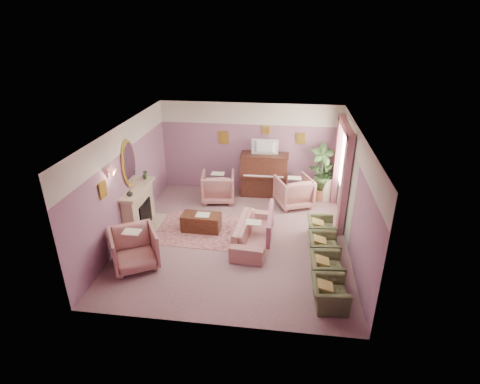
# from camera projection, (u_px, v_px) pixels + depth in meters

# --- Properties ---
(floor) EXTENTS (5.50, 6.00, 0.01)m
(floor) POSITION_uv_depth(u_px,v_px,m) (236.00, 238.00, 9.49)
(floor) COLOR gray
(floor) RESTS_ON ground
(ceiling) EXTENTS (5.50, 6.00, 0.01)m
(ceiling) POSITION_uv_depth(u_px,v_px,m) (236.00, 130.00, 8.32)
(ceiling) COLOR white
(ceiling) RESTS_ON wall_back
(wall_back) EXTENTS (5.50, 0.02, 2.80)m
(wall_back) POSITION_uv_depth(u_px,v_px,m) (249.00, 148.00, 11.60)
(wall_back) COLOR slate
(wall_back) RESTS_ON floor
(wall_front) EXTENTS (5.50, 0.02, 2.80)m
(wall_front) POSITION_uv_depth(u_px,v_px,m) (211.00, 261.00, 6.21)
(wall_front) COLOR slate
(wall_front) RESTS_ON floor
(wall_left) EXTENTS (0.02, 6.00, 2.80)m
(wall_left) POSITION_uv_depth(u_px,v_px,m) (126.00, 181.00, 9.23)
(wall_left) COLOR slate
(wall_left) RESTS_ON floor
(wall_right) EXTENTS (0.02, 6.00, 2.80)m
(wall_right) POSITION_uv_depth(u_px,v_px,m) (354.00, 194.00, 8.58)
(wall_right) COLOR slate
(wall_right) RESTS_ON floor
(picture_rail_band) EXTENTS (5.50, 0.01, 0.65)m
(picture_rail_band) POSITION_uv_depth(u_px,v_px,m) (250.00, 114.00, 11.14)
(picture_rail_band) COLOR beige
(picture_rail_band) RESTS_ON wall_back
(stripe_panel) EXTENTS (0.01, 3.00, 2.15)m
(stripe_panel) POSITION_uv_depth(u_px,v_px,m) (345.00, 184.00, 9.89)
(stripe_panel) COLOR #B1BBA6
(stripe_panel) RESTS_ON wall_right
(fireplace_surround) EXTENTS (0.30, 1.40, 1.10)m
(fireplace_surround) POSITION_uv_depth(u_px,v_px,m) (139.00, 209.00, 9.75)
(fireplace_surround) COLOR tan
(fireplace_surround) RESTS_ON floor
(fireplace_inset) EXTENTS (0.18, 0.72, 0.68)m
(fireplace_inset) POSITION_uv_depth(u_px,v_px,m) (143.00, 214.00, 9.80)
(fireplace_inset) COLOR black
(fireplace_inset) RESTS_ON floor
(fire_ember) EXTENTS (0.06, 0.54, 0.10)m
(fire_ember) POSITION_uv_depth(u_px,v_px,m) (145.00, 220.00, 9.87)
(fire_ember) COLOR orange
(fire_ember) RESTS_ON floor
(mantel_shelf) EXTENTS (0.40, 1.55, 0.07)m
(mantel_shelf) POSITION_uv_depth(u_px,v_px,m) (137.00, 189.00, 9.50)
(mantel_shelf) COLOR tan
(mantel_shelf) RESTS_ON fireplace_surround
(hearth) EXTENTS (0.55, 1.50, 0.02)m
(hearth) POSITION_uv_depth(u_px,v_px,m) (148.00, 227.00, 9.95)
(hearth) COLOR tan
(hearth) RESTS_ON floor
(mirror_frame) EXTENTS (0.04, 0.72, 1.20)m
(mirror_frame) POSITION_uv_depth(u_px,v_px,m) (129.00, 163.00, 9.23)
(mirror_frame) COLOR yellow
(mirror_frame) RESTS_ON wall_left
(mirror_glass) EXTENTS (0.01, 0.60, 1.06)m
(mirror_glass) POSITION_uv_depth(u_px,v_px,m) (130.00, 164.00, 9.23)
(mirror_glass) COLOR silver
(mirror_glass) RESTS_ON wall_left
(sconce_shade) EXTENTS (0.20, 0.20, 0.16)m
(sconce_shade) POSITION_uv_depth(u_px,v_px,m) (112.00, 173.00, 8.20)
(sconce_shade) COLOR #E47C60
(sconce_shade) RESTS_ON wall_left
(piano) EXTENTS (1.40, 0.60, 1.30)m
(piano) POSITION_uv_depth(u_px,v_px,m) (264.00, 175.00, 11.57)
(piano) COLOR #3F1F16
(piano) RESTS_ON floor
(piano_keyshelf) EXTENTS (1.30, 0.12, 0.06)m
(piano_keyshelf) POSITION_uv_depth(u_px,v_px,m) (263.00, 177.00, 11.23)
(piano_keyshelf) COLOR #3F1F16
(piano_keyshelf) RESTS_ON piano
(piano_keys) EXTENTS (1.20, 0.08, 0.02)m
(piano_keys) POSITION_uv_depth(u_px,v_px,m) (263.00, 176.00, 11.21)
(piano_keys) COLOR silver
(piano_keys) RESTS_ON piano
(piano_top) EXTENTS (1.45, 0.65, 0.04)m
(piano_top) POSITION_uv_depth(u_px,v_px,m) (265.00, 155.00, 11.29)
(piano_top) COLOR #3F1F16
(piano_top) RESTS_ON piano
(television) EXTENTS (0.80, 0.12, 0.48)m
(television) POSITION_uv_depth(u_px,v_px,m) (265.00, 146.00, 11.13)
(television) COLOR black
(television) RESTS_ON piano
(print_back_left) EXTENTS (0.30, 0.03, 0.38)m
(print_back_left) POSITION_uv_depth(u_px,v_px,m) (224.00, 138.00, 11.53)
(print_back_left) COLOR yellow
(print_back_left) RESTS_ON wall_back
(print_back_right) EXTENTS (0.26, 0.03, 0.34)m
(print_back_right) POSITION_uv_depth(u_px,v_px,m) (301.00, 139.00, 11.23)
(print_back_right) COLOR yellow
(print_back_right) RESTS_ON wall_back
(print_back_mid) EXTENTS (0.22, 0.03, 0.26)m
(print_back_mid) POSITION_uv_depth(u_px,v_px,m) (266.00, 130.00, 11.26)
(print_back_mid) COLOR yellow
(print_back_mid) RESTS_ON wall_back
(print_left_wall) EXTENTS (0.03, 0.28, 0.36)m
(print_left_wall) POSITION_uv_depth(u_px,v_px,m) (103.00, 190.00, 8.01)
(print_left_wall) COLOR yellow
(print_left_wall) RESTS_ON wall_left
(window_blind) EXTENTS (0.03, 1.40, 1.80)m
(window_blind) POSITION_uv_depth(u_px,v_px,m) (345.00, 159.00, 9.86)
(window_blind) COLOR beige
(window_blind) RESTS_ON wall_right
(curtain_left) EXTENTS (0.16, 0.34, 2.60)m
(curtain_left) POSITION_uv_depth(u_px,v_px,m) (345.00, 186.00, 9.21)
(curtain_left) COLOR #9D5668
(curtain_left) RESTS_ON floor
(curtain_right) EXTENTS (0.16, 0.34, 2.60)m
(curtain_right) POSITION_uv_depth(u_px,v_px,m) (337.00, 161.00, 10.86)
(curtain_right) COLOR #9D5668
(curtain_right) RESTS_ON floor
(pelmet) EXTENTS (0.16, 2.20, 0.16)m
(pelmet) POSITION_uv_depth(u_px,v_px,m) (346.00, 126.00, 9.50)
(pelmet) COLOR #9D5668
(pelmet) RESTS_ON wall_right
(mantel_plant) EXTENTS (0.16, 0.16, 0.28)m
(mantel_plant) POSITION_uv_depth(u_px,v_px,m) (145.00, 175.00, 9.92)
(mantel_plant) COLOR #2B4822
(mantel_plant) RESTS_ON mantel_shelf
(mantel_vase) EXTENTS (0.16, 0.16, 0.16)m
(mantel_vase) POSITION_uv_depth(u_px,v_px,m) (130.00, 193.00, 9.01)
(mantel_vase) COLOR beige
(mantel_vase) RESTS_ON mantel_shelf
(area_rug) EXTENTS (2.57, 1.90, 0.01)m
(area_rug) POSITION_uv_depth(u_px,v_px,m) (207.00, 230.00, 9.83)
(area_rug) COLOR #A66565
(area_rug) RESTS_ON floor
(coffee_table) EXTENTS (1.02, 0.53, 0.45)m
(coffee_table) POSITION_uv_depth(u_px,v_px,m) (201.00, 222.00, 9.75)
(coffee_table) COLOR #482616
(coffee_table) RESTS_ON floor
(table_paper) EXTENTS (0.35, 0.28, 0.01)m
(table_paper) POSITION_uv_depth(u_px,v_px,m) (203.00, 215.00, 9.64)
(table_paper) COLOR silver
(table_paper) RESTS_ON coffee_table
(sofa) EXTENTS (0.66, 1.99, 0.80)m
(sofa) POSITION_uv_depth(u_px,v_px,m) (253.00, 228.00, 9.12)
(sofa) COLOR tan
(sofa) RESTS_ON floor
(sofa_throw) EXTENTS (0.10, 1.51, 0.55)m
(sofa_throw) POSITION_uv_depth(u_px,v_px,m) (270.00, 222.00, 8.99)
(sofa_throw) COLOR #9D5668
(sofa_throw) RESTS_ON sofa
(floral_armchair_left) EXTENTS (0.95, 0.95, 0.99)m
(floral_armchair_left) POSITION_uv_depth(u_px,v_px,m) (218.00, 185.00, 11.25)
(floral_armchair_left) COLOR tan
(floral_armchair_left) RESTS_ON floor
(floral_armchair_right) EXTENTS (0.95, 0.95, 0.99)m
(floral_armchair_right) POSITION_uv_depth(u_px,v_px,m) (294.00, 190.00, 10.95)
(floral_armchair_right) COLOR tan
(floral_armchair_right) RESTS_ON floor
(floral_armchair_front) EXTENTS (0.95, 0.95, 0.99)m
(floral_armchair_front) POSITION_uv_depth(u_px,v_px,m) (134.00, 247.00, 8.21)
(floral_armchair_front) COLOR tan
(floral_armchair_front) RESTS_ON floor
(olive_chair_a) EXTENTS (0.55, 0.78, 0.68)m
(olive_chair_a) POSITION_uv_depth(u_px,v_px,m) (330.00, 290.00, 7.13)
(olive_chair_a) COLOR #515A35
(olive_chair_a) RESTS_ON floor
(olive_chair_b) EXTENTS (0.55, 0.78, 0.68)m
(olive_chair_b) POSITION_uv_depth(u_px,v_px,m) (326.00, 265.00, 7.87)
(olive_chair_b) COLOR #515A35
(olive_chair_b) RESTS_ON floor
(olive_chair_c) EXTENTS (0.55, 0.78, 0.68)m
(olive_chair_c) POSITION_uv_depth(u_px,v_px,m) (323.00, 244.00, 8.61)
(olive_chair_c) COLOR #515A35
(olive_chair_c) RESTS_ON floor
(olive_chair_d) EXTENTS (0.55, 0.78, 0.68)m
(olive_chair_d) POSITION_uv_depth(u_px,v_px,m) (321.00, 226.00, 9.35)
(olive_chair_d) COLOR #515A35
(olive_chair_d) RESTS_ON floor
(side_table) EXTENTS (0.52, 0.52, 0.70)m
(side_table) POSITION_uv_depth(u_px,v_px,m) (325.00, 188.00, 11.44)
(side_table) COLOR beige
(side_table) RESTS_ON floor
(side_plant_big) EXTENTS (0.30, 0.30, 0.34)m
(side_plant_big) POSITION_uv_depth(u_px,v_px,m) (327.00, 172.00, 11.22)
(side_plant_big) COLOR #2B4822
(side_plant_big) RESTS_ON side_table
(side_plant_small) EXTENTS (0.16, 0.16, 0.28)m
(side_plant_small) POSITION_uv_depth(u_px,v_px,m) (331.00, 174.00, 11.13)
(side_plant_small) COLOR #2B4822
(side_plant_small) RESTS_ON side_table
(palm_pot) EXTENTS (0.34, 0.34, 0.34)m
(palm_pot) POSITION_uv_depth(u_px,v_px,m) (319.00, 194.00, 11.42)
(palm_pot) COLOR #9F5C3C
(palm_pot) RESTS_ON floor
(palm_plant) EXTENTS (0.76, 0.76, 1.44)m
(palm_plant) POSITION_uv_depth(u_px,v_px,m) (322.00, 167.00, 11.05)
(palm_plant) COLOR #2B4822
(palm_plant) RESTS_ON palm_pot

